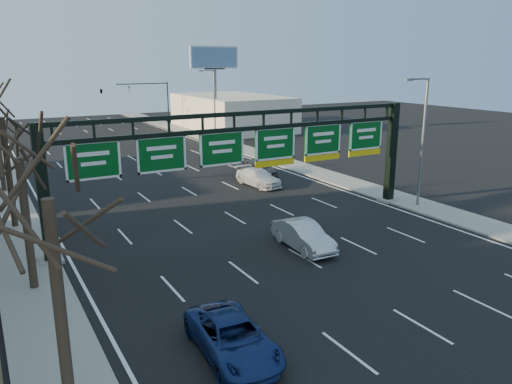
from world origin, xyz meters
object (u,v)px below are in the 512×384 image
sign_gantry (251,153)px  car_blue_suv (233,338)px  car_silver_sedan (303,236)px  car_white_wagon (258,177)px

sign_gantry → car_blue_suv: bearing=-121.8°
car_blue_suv → car_silver_sedan: bearing=45.6°
car_silver_sedan → car_white_wagon: size_ratio=0.95×
car_blue_suv → car_white_wagon: car_white_wagon is taller
car_silver_sedan → car_white_wagon: bearing=72.6°
sign_gantry → car_silver_sedan: 6.21m
sign_gantry → car_blue_suv: 14.77m
sign_gantry → car_blue_suv: (-7.49, -12.10, -3.95)m
sign_gantry → car_silver_sedan: sign_gantry is taller
car_blue_suv → car_silver_sedan: size_ratio=1.07×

